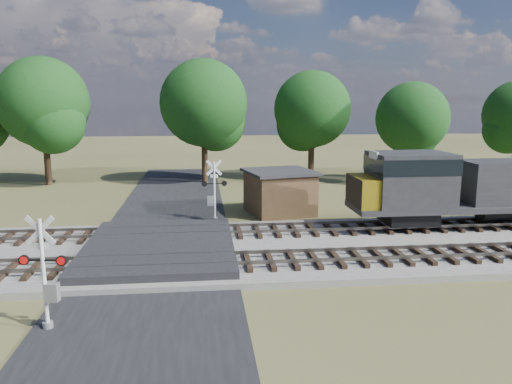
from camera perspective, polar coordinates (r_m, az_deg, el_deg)
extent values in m
plane|color=#434324|center=(24.09, -11.01, -7.46)|extent=(160.00, 160.00, 0.00)
cube|color=gray|center=(25.68, 12.04, -6.01)|extent=(140.00, 10.00, 0.30)
cube|color=black|center=(24.08, -11.01, -7.36)|extent=(7.00, 60.00, 0.08)
cube|color=#262628|center=(24.47, -10.94, -6.39)|extent=(7.00, 9.00, 0.62)
cube|color=black|center=(21.97, -6.22, -8.02)|extent=(44.00, 2.60, 0.18)
cube|color=#5B544E|center=(22.67, 14.62, -7.29)|extent=(140.00, 0.08, 0.15)
cube|color=#5B544E|center=(23.95, 13.41, -6.27)|extent=(140.00, 0.08, 0.15)
cube|color=black|center=(26.76, -6.24, -4.62)|extent=(44.00, 2.60, 0.18)
cube|color=#5B544E|center=(27.20, 10.90, -4.14)|extent=(140.00, 0.08, 0.15)
cube|color=#5B544E|center=(28.53, 10.06, -3.42)|extent=(140.00, 0.08, 0.15)
cylinder|color=silver|center=(17.42, -23.08, -8.78)|extent=(0.13, 0.13, 3.70)
cylinder|color=gray|center=(18.04, -22.68, -13.93)|extent=(0.33, 0.33, 0.28)
cube|color=silver|center=(17.01, -23.44, -4.06)|extent=(0.96, 0.19, 0.97)
cube|color=silver|center=(17.01, -23.44, -4.06)|extent=(0.96, 0.19, 0.97)
cube|color=silver|center=(17.14, -23.32, -5.70)|extent=(0.46, 0.10, 0.20)
cube|color=black|center=(17.27, -23.20, -7.18)|extent=(1.47, 0.29, 0.06)
cylinder|color=red|center=(17.54, -24.98, -7.05)|extent=(0.34, 0.14, 0.33)
cylinder|color=red|center=(17.02, -21.37, -7.31)|extent=(0.34, 0.14, 0.33)
cube|color=gray|center=(17.51, -22.26, -10.56)|extent=(0.46, 0.34, 0.60)
cylinder|color=silver|center=(30.28, -4.77, 0.02)|extent=(0.13, 0.13, 3.70)
cylinder|color=gray|center=(30.64, -4.72, -3.12)|extent=(0.33, 0.33, 0.28)
cube|color=silver|center=(30.04, -4.81, 2.79)|extent=(0.97, 0.09, 0.97)
cube|color=silver|center=(30.04, -4.81, 2.79)|extent=(0.97, 0.09, 0.97)
cube|color=silver|center=(30.12, -4.80, 1.83)|extent=(0.46, 0.05, 0.20)
cube|color=black|center=(30.19, -4.79, 0.97)|extent=(1.48, 0.13, 0.06)
cylinder|color=red|center=(30.24, -3.65, 1.00)|extent=(0.34, 0.11, 0.33)
cylinder|color=red|center=(30.15, -5.92, 0.94)|extent=(0.34, 0.11, 0.33)
cube|color=gray|center=(30.37, -5.19, -1.02)|extent=(0.43, 0.30, 0.60)
cube|color=#4D3721|center=(32.55, 2.72, -0.15)|extent=(4.51, 4.51, 2.65)
cube|color=#29292C|center=(32.32, 2.74, 2.32)|extent=(4.96, 4.96, 0.19)
cylinder|color=black|center=(46.84, -22.79, 4.07)|extent=(0.56, 0.56, 5.47)
sphere|color=#113712|center=(46.61, -23.18, 9.42)|extent=(7.66, 7.66, 7.66)
cylinder|color=black|center=(44.37, -5.90, 4.48)|extent=(0.56, 0.56, 5.42)
sphere|color=#113712|center=(44.13, -6.00, 10.09)|extent=(7.59, 7.59, 7.59)
cylinder|color=black|center=(46.54, 6.33, 4.49)|extent=(0.56, 0.56, 4.99)
sphere|color=#113712|center=(46.29, 6.43, 9.41)|extent=(6.98, 6.98, 6.98)
cylinder|color=black|center=(45.61, 17.18, 3.61)|extent=(0.56, 0.56, 4.44)
sphere|color=#113712|center=(45.34, 17.42, 8.07)|extent=(6.21, 6.21, 6.21)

